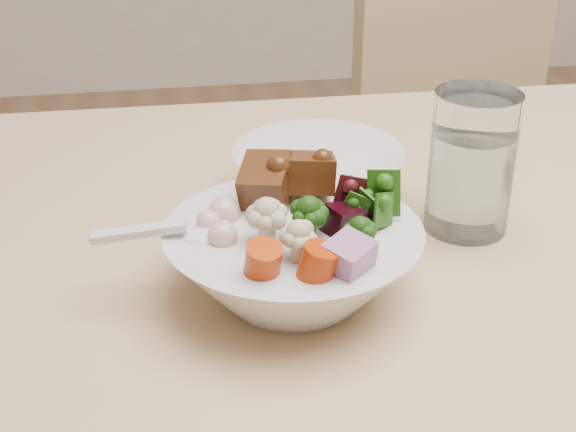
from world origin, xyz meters
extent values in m
cube|color=tan|center=(-0.06, 0.56, 0.46)|extent=(0.54, 0.54, 0.04)
cube|color=tan|center=(-0.12, 0.75, 0.69)|extent=(0.42, 0.16, 0.47)
cylinder|color=tan|center=(-0.29, 0.68, 0.22)|extent=(0.03, 0.03, 0.44)
cylinder|color=tan|center=(0.06, 0.79, 0.22)|extent=(0.03, 0.03, 0.44)
sphere|color=black|center=(-0.55, -0.06, 0.91)|extent=(0.03, 0.03, 0.03)
sphere|color=beige|center=(-0.59, -0.06, 0.91)|extent=(0.04, 0.04, 0.04)
cube|color=black|center=(-0.51, -0.03, 0.90)|extent=(0.04, 0.04, 0.02)
cube|color=#9D5E90|center=(-0.53, -0.11, 0.91)|extent=(0.04, 0.05, 0.04)
cylinder|color=#AD2504|center=(-0.60, -0.11, 0.91)|extent=(0.03, 0.03, 0.03)
sphere|color=#DBA499|center=(-0.62, -0.05, 0.90)|extent=(0.02, 0.02, 0.02)
ellipsoid|color=silver|center=(-0.63, -0.04, 0.90)|extent=(0.04, 0.04, 0.01)
cube|color=silver|center=(-0.68, -0.03, 0.90)|extent=(0.08, 0.03, 0.02)
cylinder|color=white|center=(-0.38, 0.04, 0.90)|extent=(0.08, 0.08, 0.13)
cylinder|color=silver|center=(-0.38, 0.04, 0.89)|extent=(0.07, 0.07, 0.09)
camera|label=1|loc=(-0.66, -0.60, 1.21)|focal=50.00mm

